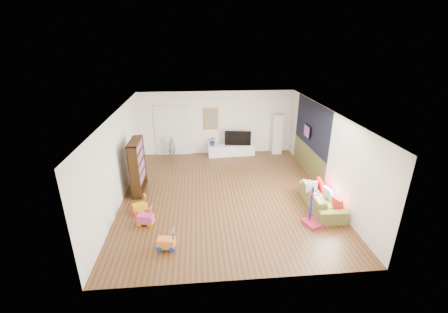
{
  "coord_description": "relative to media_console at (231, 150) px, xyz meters",
  "views": [
    {
      "loc": [
        -0.81,
        -8.59,
        4.79
      ],
      "look_at": [
        0.0,
        0.4,
        1.15
      ],
      "focal_mm": 24.0,
      "sensor_mm": 36.0,
      "label": 1
    }
  ],
  "objects": [
    {
      "name": "navy_accent",
      "position": [
        2.65,
        -1.99,
        1.62
      ],
      "size": [
        0.01,
        3.2,
        1.7
      ],
      "primitive_type": "cube",
      "color": "black",
      "rests_on": "wall_right"
    },
    {
      "name": "floor",
      "position": [
        -0.58,
        -3.39,
        -0.23
      ],
      "size": [
        6.5,
        7.5,
        0.0
      ],
      "primitive_type": "cube",
      "color": "brown",
      "rests_on": "ground"
    },
    {
      "name": "olive_wainscot",
      "position": [
        2.65,
        -1.99,
        0.27
      ],
      "size": [
        0.01,
        3.2,
        1.0
      ],
      "primitive_type": "cube",
      "color": "brown",
      "rests_on": "wall_right"
    },
    {
      "name": "artwork_right",
      "position": [
        2.59,
        -1.79,
        1.32
      ],
      "size": [
        0.04,
        0.56,
        0.46
      ],
      "primitive_type": "cube",
      "color": "#7F3F8C",
      "rests_on": "wall_right"
    },
    {
      "name": "wall_front",
      "position": [
        -0.58,
        -7.14,
        1.12
      ],
      "size": [
        6.5,
        0.0,
        2.7
      ],
      "primitive_type": "cube",
      "color": "silver",
      "rests_on": "ground"
    },
    {
      "name": "wall_left",
      "position": [
        -3.83,
        -3.39,
        1.12
      ],
      "size": [
        0.0,
        7.5,
        2.7
      ],
      "primitive_type": "cube",
      "color": "white",
      "rests_on": "ground"
    },
    {
      "name": "wall_right",
      "position": [
        2.67,
        -3.39,
        1.12
      ],
      "size": [
        0.0,
        7.5,
        2.7
      ],
      "primitive_type": "cube",
      "color": "silver",
      "rests_on": "ground"
    },
    {
      "name": "painting_back",
      "position": [
        -0.83,
        0.32,
        1.32
      ],
      "size": [
        0.62,
        0.06,
        0.92
      ],
      "primitive_type": "cube",
      "color": "gold",
      "rests_on": "wall_back"
    },
    {
      "name": "ride_on_yellow",
      "position": [
        -3.14,
        -4.3,
        0.04
      ],
      "size": [
        0.47,
        0.39,
        0.54
      ],
      "primitive_type": "cube",
      "rotation": [
        0.0,
        0.0,
        0.39
      ],
      "color": "gold",
      "rests_on": "ground"
    },
    {
      "name": "pillow_left",
      "position": [
        2.4,
        -5.07,
        0.23
      ],
      "size": [
        0.2,
        0.38,
        0.37
      ],
      "primitive_type": "cube",
      "rotation": [
        0.0,
        0.0,
        0.29
      ],
      "color": "red",
      "rests_on": "sofa"
    },
    {
      "name": "pillow_right",
      "position": [
        2.38,
        -3.92,
        0.23
      ],
      "size": [
        0.13,
        0.39,
        0.38
      ],
      "primitive_type": "cube",
      "rotation": [
        0.0,
        0.0,
        -0.07
      ],
      "color": "#C60009",
      "rests_on": "sofa"
    },
    {
      "name": "ceiling",
      "position": [
        -0.58,
        -3.39,
        2.47
      ],
      "size": [
        6.5,
        7.5,
        0.0
      ],
      "primitive_type": "cube",
      "color": "white",
      "rests_on": "ground"
    },
    {
      "name": "vase_plant",
      "position": [
        -0.79,
        0.01,
        0.44
      ],
      "size": [
        0.44,
        0.4,
        0.41
      ],
      "primitive_type": "imported",
      "rotation": [
        0.0,
        0.0,
        -0.26
      ],
      "color": "navy",
      "rests_on": "media_console"
    },
    {
      "name": "wall_back",
      "position": [
        -0.58,
        0.36,
        1.12
      ],
      "size": [
        6.5,
        0.0,
        2.7
      ],
      "primitive_type": "cube",
      "color": "white",
      "rests_on": "ground"
    },
    {
      "name": "media_console",
      "position": [
        0.0,
        0.0,
        0.0
      ],
      "size": [
        2.0,
        0.62,
        0.46
      ],
      "primitive_type": "cube",
      "rotation": [
        0.0,
        0.0,
        0.06
      ],
      "color": "white",
      "rests_on": "ground"
    },
    {
      "name": "ride_on_pink",
      "position": [
        -2.9,
        -4.91,
        0.05
      ],
      "size": [
        0.46,
        0.34,
        0.56
      ],
      "primitive_type": "cube",
      "rotation": [
        0.0,
        0.0,
        -0.21
      ],
      "color": "#D33E95",
      "rests_on": "ground"
    },
    {
      "name": "ride_on_orange",
      "position": [
        -2.24,
        -5.99,
        0.04
      ],
      "size": [
        0.45,
        0.32,
        0.55
      ],
      "primitive_type": "cube",
      "rotation": [
        0.0,
        0.0,
        -0.15
      ],
      "color": "orange",
      "rests_on": "ground"
    },
    {
      "name": "tall_cabinet",
      "position": [
        2.01,
        0.1,
        0.64
      ],
      "size": [
        0.42,
        0.42,
        1.74
      ],
      "primitive_type": "cube",
      "rotation": [
        0.0,
        0.0,
        -0.04
      ],
      "color": "white",
      "rests_on": "ground"
    },
    {
      "name": "doorway",
      "position": [
        -2.48,
        0.32,
        0.82
      ],
      "size": [
        1.45,
        0.06,
        2.1
      ],
      "primitive_type": "cube",
      "color": "white",
      "rests_on": "ground"
    },
    {
      "name": "basketball_hoop",
      "position": [
        1.64,
        -5.33,
        0.38
      ],
      "size": [
        0.56,
        0.62,
        1.21
      ],
      "primitive_type": "cube",
      "rotation": [
        0.0,
        0.0,
        0.33
      ],
      "color": "#B42143",
      "rests_on": "ground"
    },
    {
      "name": "sofa",
      "position": [
        2.2,
        -4.49,
        0.06
      ],
      "size": [
        0.84,
        2.03,
        0.59
      ],
      "primitive_type": "imported",
      "rotation": [
        0.0,
        0.0,
        1.54
      ],
      "color": "olive",
      "rests_on": "ground"
    },
    {
      "name": "bookshelf",
      "position": [
        -3.38,
        -2.93,
        0.65
      ],
      "size": [
        0.32,
        1.2,
        1.75
      ],
      "primitive_type": "cube",
      "rotation": [
        0.0,
        0.0,
        -0.01
      ],
      "color": "#301E0B",
      "rests_on": "ground"
    },
    {
      "name": "child",
      "position": [
        -2.52,
        -0.05,
        0.22
      ],
      "size": [
        0.35,
        0.24,
        0.9
      ],
      "primitive_type": "imported",
      "rotation": [
        0.0,
        0.0,
        3.23
      ],
      "color": "gray",
      "rests_on": "ground"
    },
    {
      "name": "tv",
      "position": [
        0.29,
        0.04,
        0.55
      ],
      "size": [
        1.12,
        0.29,
        0.64
      ],
      "primitive_type": "imported",
      "rotation": [
        0.0,
        0.0,
        -0.13
      ],
      "color": "black",
      "rests_on": "media_console"
    },
    {
      "name": "pillow_center",
      "position": [
        2.39,
        -4.47,
        0.23
      ],
      "size": [
        0.18,
        0.38,
        0.37
      ],
      "primitive_type": "cube",
      "rotation": [
        0.0,
        0.0,
        0.24
      ],
      "color": "white",
      "rests_on": "sofa"
    }
  ]
}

